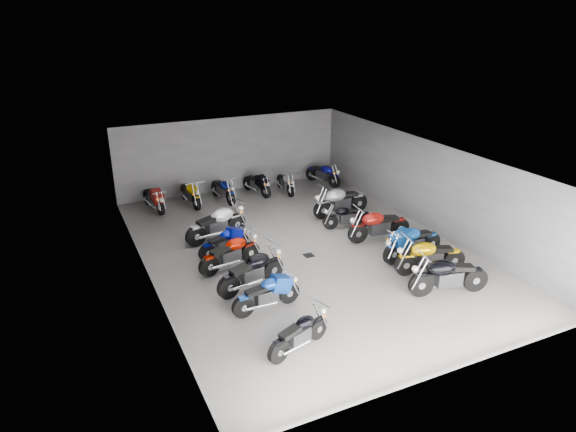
# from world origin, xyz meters

# --- Properties ---
(ground) EXTENTS (14.00, 14.00, 0.00)m
(ground) POSITION_xyz_m (0.00, 0.00, 0.00)
(ground) COLOR gray
(ground) RESTS_ON ground
(wall_back) EXTENTS (10.00, 0.10, 3.20)m
(wall_back) POSITION_xyz_m (0.00, 7.00, 1.60)
(wall_back) COLOR gray
(wall_back) RESTS_ON ground
(wall_left) EXTENTS (0.10, 14.00, 3.20)m
(wall_left) POSITION_xyz_m (-5.00, 0.00, 1.60)
(wall_left) COLOR gray
(wall_left) RESTS_ON ground
(wall_right) EXTENTS (0.10, 14.00, 3.20)m
(wall_right) POSITION_xyz_m (5.00, 0.00, 1.60)
(wall_right) COLOR gray
(wall_right) RESTS_ON ground
(ceiling) EXTENTS (10.00, 14.00, 0.04)m
(ceiling) POSITION_xyz_m (0.00, 0.00, 3.22)
(ceiling) COLOR black
(ceiling) RESTS_ON wall_back
(drain_grate) EXTENTS (0.32, 0.32, 0.01)m
(drain_grate) POSITION_xyz_m (0.00, -0.50, 0.01)
(drain_grate) COLOR black
(drain_grate) RESTS_ON ground
(motorcycle_left_a) EXTENTS (1.81, 0.73, 0.82)m
(motorcycle_left_a) POSITION_xyz_m (-2.49, -4.86, 0.45)
(motorcycle_left_a) COLOR black
(motorcycle_left_a) RESTS_ON ground
(motorcycle_left_b) EXTENTS (1.99, 0.45, 0.88)m
(motorcycle_left_b) POSITION_xyz_m (-2.49, -2.93, 0.48)
(motorcycle_left_b) COLOR black
(motorcycle_left_b) RESTS_ON ground
(motorcycle_left_c) EXTENTS (2.23, 0.77, 1.00)m
(motorcycle_left_c) POSITION_xyz_m (-2.44, -1.71, 0.55)
(motorcycle_left_c) COLOR black
(motorcycle_left_c) RESTS_ON ground
(motorcycle_left_d) EXTENTS (2.13, 0.69, 0.95)m
(motorcycle_left_d) POSITION_xyz_m (-2.59, -0.28, 0.52)
(motorcycle_left_d) COLOR black
(motorcycle_left_d) RESTS_ON ground
(motorcycle_left_e) EXTENTS (1.84, 0.60, 0.82)m
(motorcycle_left_e) POSITION_xyz_m (-2.45, 0.71, 0.45)
(motorcycle_left_e) COLOR black
(motorcycle_left_e) RESTS_ON ground
(motorcycle_left_f) EXTENTS (2.35, 0.81, 1.06)m
(motorcycle_left_f) POSITION_xyz_m (-2.29, 2.00, 0.58)
(motorcycle_left_f) COLOR black
(motorcycle_left_f) RESTS_ON ground
(motorcycle_right_a) EXTENTS (2.31, 0.75, 1.03)m
(motorcycle_right_a) POSITION_xyz_m (2.40, -4.29, 0.56)
(motorcycle_right_a) COLOR black
(motorcycle_right_a) RESTS_ON ground
(motorcycle_right_b) EXTENTS (2.25, 0.67, 1.00)m
(motorcycle_right_b) POSITION_xyz_m (2.75, -3.08, 0.54)
(motorcycle_right_b) COLOR black
(motorcycle_right_b) RESTS_ON ground
(motorcycle_right_c) EXTENTS (2.32, 0.51, 1.02)m
(motorcycle_right_c) POSITION_xyz_m (2.87, -2.09, 0.56)
(motorcycle_right_c) COLOR black
(motorcycle_right_c) RESTS_ON ground
(motorcycle_right_d) EXTENTS (2.31, 0.53, 1.02)m
(motorcycle_right_d) POSITION_xyz_m (2.73, -0.42, 0.56)
(motorcycle_right_d) COLOR black
(motorcycle_right_d) RESTS_ON ground
(motorcycle_right_e) EXTENTS (1.85, 0.58, 0.82)m
(motorcycle_right_e) POSITION_xyz_m (2.32, 0.96, 0.45)
(motorcycle_right_e) COLOR black
(motorcycle_right_e) RESTS_ON ground
(motorcycle_right_f) EXTENTS (2.40, 0.50, 1.06)m
(motorcycle_right_f) POSITION_xyz_m (2.73, 2.16, 0.58)
(motorcycle_right_f) COLOR black
(motorcycle_right_f) RESTS_ON ground
(motorcycle_back_a) EXTENTS (0.53, 2.03, 0.90)m
(motorcycle_back_a) POSITION_xyz_m (-3.70, 5.82, 0.49)
(motorcycle_back_a) COLOR black
(motorcycle_back_a) RESTS_ON ground
(motorcycle_back_b) EXTENTS (0.45, 2.12, 0.93)m
(motorcycle_back_b) POSITION_xyz_m (-2.23, 5.76, 0.51)
(motorcycle_back_b) COLOR black
(motorcycle_back_b) RESTS_ON ground
(motorcycle_back_c) EXTENTS (0.49, 2.09, 0.92)m
(motorcycle_back_c) POSITION_xyz_m (-0.85, 5.66, 0.50)
(motorcycle_back_c) COLOR black
(motorcycle_back_c) RESTS_ON ground
(motorcycle_back_d) EXTENTS (0.59, 1.94, 0.86)m
(motorcycle_back_d) POSITION_xyz_m (0.74, 5.84, 0.47)
(motorcycle_back_d) COLOR black
(motorcycle_back_d) RESTS_ON ground
(motorcycle_back_e) EXTENTS (0.42, 1.92, 0.84)m
(motorcycle_back_e) POSITION_xyz_m (1.95, 5.52, 0.46)
(motorcycle_back_e) COLOR black
(motorcycle_back_e) RESTS_ON ground
(motorcycle_back_f) EXTENTS (0.75, 2.02, 0.91)m
(motorcycle_back_f) POSITION_xyz_m (4.01, 5.85, 0.50)
(motorcycle_back_f) COLOR black
(motorcycle_back_f) RESTS_ON ground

